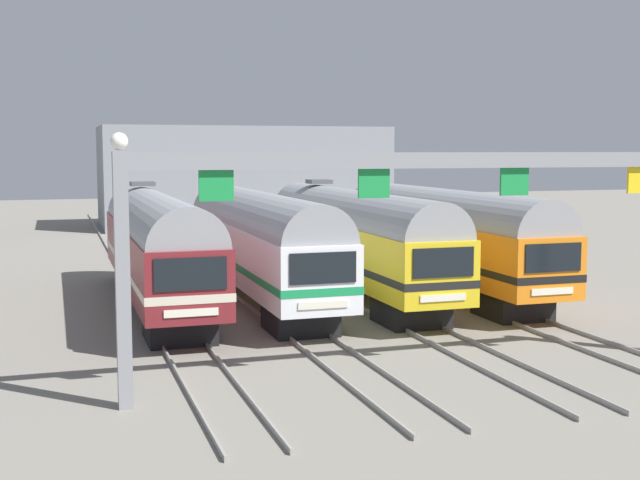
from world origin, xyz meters
The scene contains 8 objects.
ground_plane centered at (0.00, 0.00, 0.00)m, with size 160.00×160.00×0.00m, color gray.
track_bed centered at (0.00, 17.00, 0.07)m, with size 14.50×70.00×0.15m.
commuter_train_maroon centered at (-6.50, 0.00, 2.69)m, with size 2.88×18.06×5.05m.
commuter_train_white centered at (-2.17, -0.01, 2.69)m, with size 2.88×18.06×4.77m.
commuter_train_yellow centered at (2.17, 0.00, 2.69)m, with size 2.88×18.06×5.05m.
commuter_train_orange centered at (6.50, -0.01, 2.69)m, with size 2.88×18.06×4.77m.
catenary_gantry centered at (0.00, -13.50, 5.14)m, with size 18.23×0.44×6.97m.
maintenance_building centered at (5.32, 36.72, 4.22)m, with size 24.15×10.00×8.45m, color gray.
Camera 1 is at (-10.48, -34.73, 6.56)m, focal length 46.97 mm.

